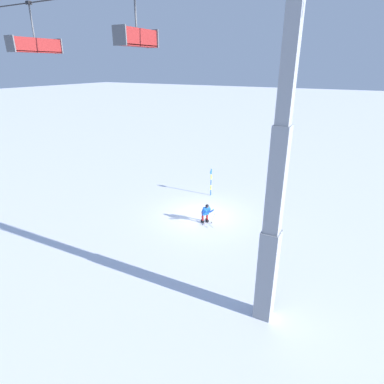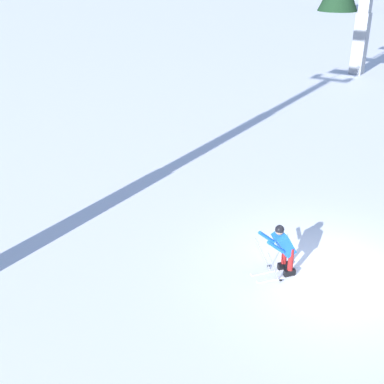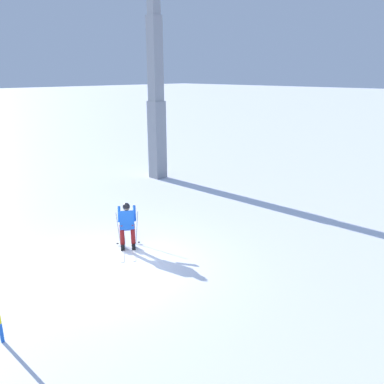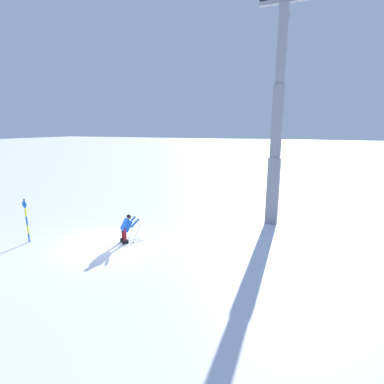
# 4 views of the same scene
# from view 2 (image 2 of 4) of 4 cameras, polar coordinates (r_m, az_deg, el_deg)

# --- Properties ---
(ground_plane) EXTENTS (260.00, 260.00, 0.00)m
(ground_plane) POSITION_cam_2_polar(r_m,az_deg,el_deg) (12.89, 15.04, -8.62)
(ground_plane) COLOR white
(skier_carving_main) EXTENTS (1.61, 1.38, 1.46)m
(skier_carving_main) POSITION_cam_2_polar(r_m,az_deg,el_deg) (12.17, 10.25, -6.08)
(skier_carving_main) COLOR white
(skier_carving_main) RESTS_ON ground_plane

